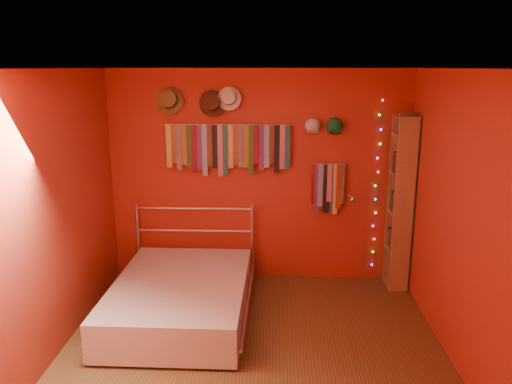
# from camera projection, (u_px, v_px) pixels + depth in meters

# --- Properties ---
(ground) EXTENTS (3.50, 3.50, 0.00)m
(ground) POSITION_uv_depth(u_px,v_px,m) (252.00, 355.00, 4.48)
(ground) COLOR brown
(ground) RESTS_ON ground
(back_wall) EXTENTS (3.50, 0.02, 2.50)m
(back_wall) POSITION_uv_depth(u_px,v_px,m) (259.00, 177.00, 5.87)
(back_wall) COLOR maroon
(back_wall) RESTS_ON ground
(right_wall) EXTENTS (0.02, 3.50, 2.50)m
(right_wall) POSITION_uv_depth(u_px,v_px,m) (464.00, 224.00, 4.11)
(right_wall) COLOR maroon
(right_wall) RESTS_ON ground
(left_wall) EXTENTS (0.02, 3.50, 2.50)m
(left_wall) POSITION_uv_depth(u_px,v_px,m) (47.00, 220.00, 4.24)
(left_wall) COLOR maroon
(left_wall) RESTS_ON ground
(ceiling) EXTENTS (3.50, 3.50, 0.02)m
(ceiling) POSITION_uv_depth(u_px,v_px,m) (252.00, 68.00, 3.87)
(ceiling) COLOR white
(ceiling) RESTS_ON back_wall
(tie_rack) EXTENTS (1.45, 0.03, 0.60)m
(tie_rack) POSITION_uv_depth(u_px,v_px,m) (228.00, 146.00, 5.73)
(tie_rack) COLOR silver
(tie_rack) RESTS_ON back_wall
(small_tie_rack) EXTENTS (0.40, 0.03, 0.61)m
(small_tie_rack) POSITION_uv_depth(u_px,v_px,m) (328.00, 186.00, 5.80)
(small_tie_rack) COLOR silver
(small_tie_rack) RESTS_ON back_wall
(fedora_olive) EXTENTS (0.31, 0.17, 0.31)m
(fedora_olive) POSITION_uv_depth(u_px,v_px,m) (169.00, 100.00, 5.59)
(fedora_olive) COLOR brown
(fedora_olive) RESTS_ON back_wall
(fedora_brown) EXTENTS (0.30, 0.16, 0.30)m
(fedora_brown) POSITION_uv_depth(u_px,v_px,m) (212.00, 103.00, 5.58)
(fedora_brown) COLOR #422617
(fedora_brown) RESTS_ON back_wall
(fedora_white) EXTENTS (0.27, 0.15, 0.26)m
(fedora_white) POSITION_uv_depth(u_px,v_px,m) (229.00, 98.00, 5.56)
(fedora_white) COLOR white
(fedora_white) RESTS_ON back_wall
(cap_white) EXTENTS (0.18, 0.22, 0.18)m
(cap_white) POSITION_uv_depth(u_px,v_px,m) (313.00, 126.00, 5.64)
(cap_white) COLOR silver
(cap_white) RESTS_ON back_wall
(cap_green) EXTENTS (0.19, 0.23, 0.19)m
(cap_green) POSITION_uv_depth(u_px,v_px,m) (335.00, 126.00, 5.64)
(cap_green) COLOR #1A7939
(cap_green) RESTS_ON back_wall
(fairy_lights) EXTENTS (0.05, 0.02, 1.99)m
(fairy_lights) POSITION_uv_depth(u_px,v_px,m) (377.00, 186.00, 5.80)
(fairy_lights) COLOR #FF3333
(fairy_lights) RESTS_ON back_wall
(reading_lamp) EXTENTS (0.07, 0.32, 0.09)m
(reading_lamp) POSITION_uv_depth(u_px,v_px,m) (352.00, 199.00, 5.64)
(reading_lamp) COLOR silver
(reading_lamp) RESTS_ON back_wall
(bookshelf) EXTENTS (0.25, 0.34, 2.00)m
(bookshelf) POSITION_uv_depth(u_px,v_px,m) (404.00, 203.00, 5.65)
(bookshelf) COLOR brown
(bookshelf) RESTS_ON ground
(bed) EXTENTS (1.43, 1.95, 0.94)m
(bed) POSITION_uv_depth(u_px,v_px,m) (181.00, 298.00, 5.10)
(bed) COLOR silver
(bed) RESTS_ON ground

